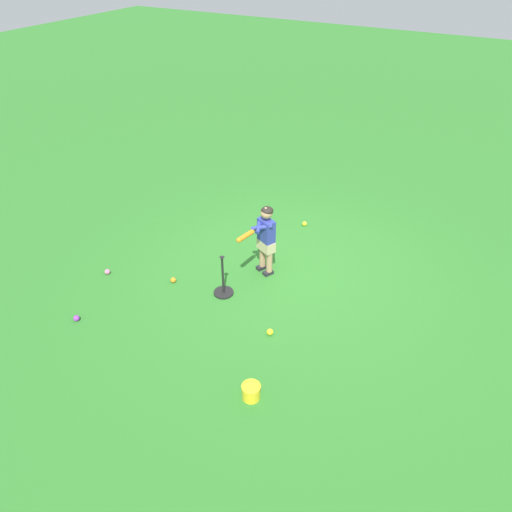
# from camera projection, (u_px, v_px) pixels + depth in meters

# --- Properties ---
(ground_plane) EXTENTS (40.00, 40.00, 0.00)m
(ground_plane) POSITION_uv_depth(u_px,v_px,m) (290.00, 270.00, 7.38)
(ground_plane) COLOR #2D7528
(child_batter) EXTENTS (0.32, 0.78, 1.08)m
(child_batter) POSITION_uv_depth(u_px,v_px,m) (265.00, 235.00, 6.98)
(child_batter) COLOR #232328
(child_batter) RESTS_ON ground
(play_ball_by_bucket) EXTENTS (0.08, 0.08, 0.08)m
(play_ball_by_bucket) POSITION_uv_depth(u_px,v_px,m) (173.00, 280.00, 7.11)
(play_ball_by_bucket) COLOR orange
(play_ball_by_bucket) RESTS_ON ground
(play_ball_near_batter) EXTENTS (0.08, 0.08, 0.08)m
(play_ball_near_batter) POSITION_uv_depth(u_px,v_px,m) (305.00, 224.00, 8.42)
(play_ball_near_batter) COLOR yellow
(play_ball_near_batter) RESTS_ON ground
(play_ball_center_lawn) EXTENTS (0.08, 0.08, 0.08)m
(play_ball_center_lawn) POSITION_uv_depth(u_px,v_px,m) (76.00, 318.00, 6.43)
(play_ball_center_lawn) COLOR purple
(play_ball_center_lawn) RESTS_ON ground
(play_ball_far_left) EXTENTS (0.09, 0.09, 0.09)m
(play_ball_far_left) POSITION_uv_depth(u_px,v_px,m) (270.00, 332.00, 6.21)
(play_ball_far_left) COLOR yellow
(play_ball_far_left) RESTS_ON ground
(play_ball_far_right) EXTENTS (0.08, 0.08, 0.08)m
(play_ball_far_right) POSITION_uv_depth(u_px,v_px,m) (107.00, 272.00, 7.28)
(play_ball_far_right) COLOR pink
(play_ball_far_right) RESTS_ON ground
(batting_tee) EXTENTS (0.28, 0.28, 0.62)m
(batting_tee) POSITION_uv_depth(u_px,v_px,m) (223.00, 287.00, 6.86)
(batting_tee) COLOR black
(batting_tee) RESTS_ON ground
(toy_bucket) EXTENTS (0.22, 0.22, 0.19)m
(toy_bucket) POSITION_uv_depth(u_px,v_px,m) (251.00, 391.00, 5.36)
(toy_bucket) COLOR yellow
(toy_bucket) RESTS_ON ground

